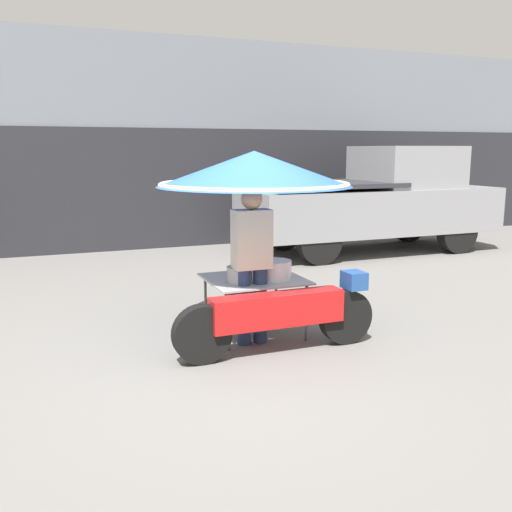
% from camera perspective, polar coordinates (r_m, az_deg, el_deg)
% --- Properties ---
extents(ground_plane, '(36.00, 36.00, 0.00)m').
position_cam_1_polar(ground_plane, '(5.45, -1.16, -10.75)').
color(ground_plane, slate).
extents(shopfront_building, '(28.00, 2.06, 4.19)m').
position_cam_1_polar(shopfront_building, '(12.53, -13.87, 10.77)').
color(shopfront_building, gray).
rests_on(shopfront_building, ground).
extents(vendor_motorcycle_cart, '(2.11, 2.03, 1.97)m').
position_cam_1_polar(vendor_motorcycle_cart, '(5.92, 0.08, 6.59)').
color(vendor_motorcycle_cart, black).
rests_on(vendor_motorcycle_cart, ground).
extents(vendor_person, '(0.38, 0.22, 1.61)m').
position_cam_1_polar(vendor_person, '(5.77, -0.42, -0.20)').
color(vendor_person, navy).
rests_on(vendor_person, ground).
extents(pickup_truck, '(5.03, 1.82, 2.05)m').
position_cam_1_polar(pickup_truck, '(11.40, 11.87, 5.39)').
color(pickup_truck, black).
rests_on(pickup_truck, ground).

